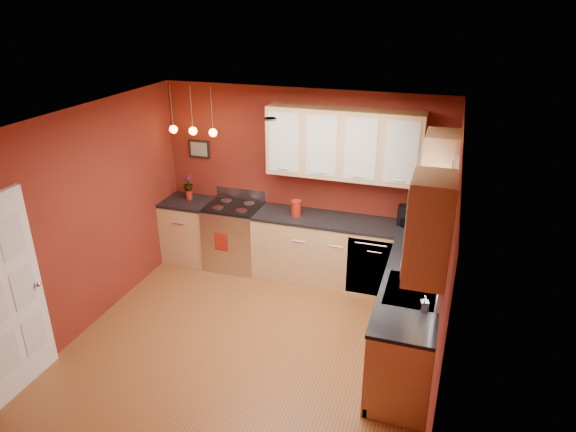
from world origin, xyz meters
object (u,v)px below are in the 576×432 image
(gas_range, at_px, (235,236))
(sink, at_px, (411,292))
(soap_pump, at_px, (424,304))
(coffee_maker, at_px, (405,216))
(red_canister, at_px, (296,208))

(gas_range, xyz_separation_m, sink, (2.62, -1.50, 0.43))
(gas_range, relative_size, sink, 1.59)
(soap_pump, bearing_deg, coffee_maker, 101.58)
(red_canister, bearing_deg, sink, -41.07)
(coffee_maker, relative_size, soap_pump, 1.61)
(coffee_maker, bearing_deg, sink, -79.26)
(red_canister, relative_size, coffee_maker, 0.82)
(gas_range, height_order, sink, sink)
(sink, relative_size, coffee_maker, 2.67)
(gas_range, height_order, red_canister, red_canister)
(red_canister, distance_m, soap_pump, 2.58)
(gas_range, distance_m, soap_pump, 3.38)
(sink, relative_size, soap_pump, 4.29)
(coffee_maker, distance_m, soap_pump, 2.00)
(gas_range, xyz_separation_m, coffee_maker, (2.37, 0.10, 0.58))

